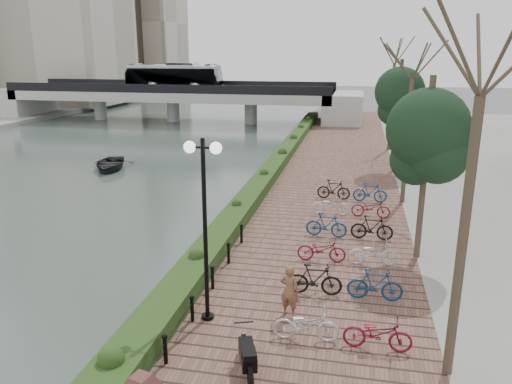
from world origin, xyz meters
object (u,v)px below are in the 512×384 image
(motorcycle, at_px, (247,354))
(pedestrian, at_px, (290,291))
(boat, at_px, (110,164))
(lamppost, at_px, (204,193))

(motorcycle, distance_m, pedestrian, 2.86)
(motorcycle, xyz_separation_m, boat, (-14.07, 20.37, -0.56))
(motorcycle, bearing_deg, lamppost, 107.81)
(lamppost, distance_m, motorcycle, 4.19)
(pedestrian, relative_size, boat, 0.40)
(motorcycle, bearing_deg, boat, 105.47)
(lamppost, xyz_separation_m, motorcycle, (1.62, -2.16, -3.20))
(lamppost, relative_size, boat, 1.32)
(lamppost, height_order, pedestrian, lamppost)
(motorcycle, height_order, boat, motorcycle)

